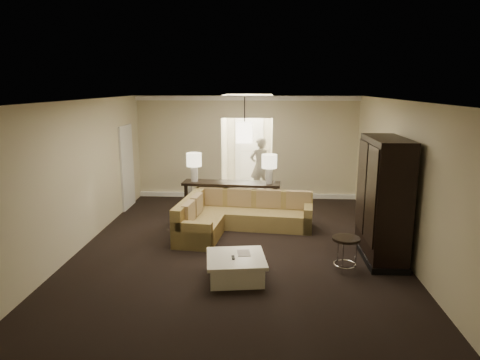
# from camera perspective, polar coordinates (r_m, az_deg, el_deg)

# --- Properties ---
(ground) EXTENTS (8.00, 8.00, 0.00)m
(ground) POSITION_cam_1_polar(r_m,az_deg,el_deg) (8.22, -0.32, -9.37)
(ground) COLOR black
(ground) RESTS_ON ground
(wall_back) EXTENTS (6.00, 0.04, 2.80)m
(wall_back) POSITION_cam_1_polar(r_m,az_deg,el_deg) (11.74, 0.90, 4.36)
(wall_back) COLOR beige
(wall_back) RESTS_ON ground
(wall_front) EXTENTS (6.00, 0.04, 2.80)m
(wall_front) POSITION_cam_1_polar(r_m,az_deg,el_deg) (4.00, -4.02, -12.01)
(wall_front) COLOR beige
(wall_front) RESTS_ON ground
(wall_left) EXTENTS (0.04, 8.00, 2.80)m
(wall_left) POSITION_cam_1_polar(r_m,az_deg,el_deg) (8.53, -20.87, 0.45)
(wall_left) COLOR beige
(wall_left) RESTS_ON ground
(wall_right) EXTENTS (0.04, 8.00, 2.80)m
(wall_right) POSITION_cam_1_polar(r_m,az_deg,el_deg) (8.19, 21.12, -0.05)
(wall_right) COLOR beige
(wall_right) RESTS_ON ground
(ceiling) EXTENTS (6.00, 8.00, 0.02)m
(ceiling) POSITION_cam_1_polar(r_m,az_deg,el_deg) (7.63, -0.35, 10.54)
(ceiling) COLOR silver
(ceiling) RESTS_ON wall_back
(crown_molding) EXTENTS (6.00, 0.10, 0.12)m
(crown_molding) POSITION_cam_1_polar(r_m,az_deg,el_deg) (11.58, 0.91, 10.85)
(crown_molding) COLOR white
(crown_molding) RESTS_ON wall_back
(baseboard) EXTENTS (6.00, 0.10, 0.12)m
(baseboard) POSITION_cam_1_polar(r_m,az_deg,el_deg) (11.95, 0.87, -2.05)
(baseboard) COLOR white
(baseboard) RESTS_ON ground
(side_door) EXTENTS (0.05, 0.90, 2.10)m
(side_door) POSITION_cam_1_polar(r_m,az_deg,el_deg) (11.15, -14.81, 1.69)
(side_door) COLOR white
(side_door) RESTS_ON ground
(foyer) EXTENTS (1.44, 2.02, 2.80)m
(foyer) POSITION_cam_1_polar(r_m,az_deg,el_deg) (13.08, 1.15, 4.76)
(foyer) COLOR white
(foyer) RESTS_ON ground
(sectional_sofa) EXTENTS (2.85, 2.19, 0.79)m
(sectional_sofa) POSITION_cam_1_polar(r_m,az_deg,el_deg) (9.23, -0.65, -4.80)
(sectional_sofa) COLOR brown
(sectional_sofa) RESTS_ON ground
(coffee_table) EXTENTS (1.05, 1.05, 0.39)m
(coffee_table) POSITION_cam_1_polar(r_m,az_deg,el_deg) (7.04, -0.55, -11.55)
(coffee_table) COLOR white
(coffee_table) RESTS_ON ground
(console_table) EXTENTS (2.29, 0.66, 0.87)m
(console_table) POSITION_cam_1_polar(r_m,az_deg,el_deg) (9.97, -1.15, -2.28)
(console_table) COLOR black
(console_table) RESTS_ON ground
(armoire) EXTENTS (0.65, 1.52, 2.19)m
(armoire) POSITION_cam_1_polar(r_m,az_deg,el_deg) (7.98, 18.51, -2.78)
(armoire) COLOR black
(armoire) RESTS_ON ground
(drink_table) EXTENTS (0.46, 0.46, 0.58)m
(drink_table) POSITION_cam_1_polar(r_m,az_deg,el_deg) (7.46, 13.91, -8.65)
(drink_table) COLOR black
(drink_table) RESTS_ON ground
(table_lamp_left) EXTENTS (0.35, 0.35, 0.67)m
(table_lamp_left) POSITION_cam_1_polar(r_m,az_deg,el_deg) (9.96, -6.14, 2.33)
(table_lamp_left) COLOR silver
(table_lamp_left) RESTS_ON console_table
(table_lamp_right) EXTENTS (0.35, 0.35, 0.67)m
(table_lamp_right) POSITION_cam_1_polar(r_m,az_deg,el_deg) (9.71, 3.93, 2.12)
(table_lamp_right) COLOR silver
(table_lamp_right) RESTS_ON console_table
(pendant_light) EXTENTS (0.38, 0.38, 1.09)m
(pendant_light) POSITION_cam_1_polar(r_m,az_deg,el_deg) (10.38, 0.61, 6.37)
(pendant_light) COLOR black
(pendant_light) RESTS_ON ceiling
(person) EXTENTS (0.77, 0.64, 1.82)m
(person) POSITION_cam_1_polar(r_m,az_deg,el_deg) (12.10, 2.71, 2.25)
(person) COLOR beige
(person) RESTS_ON ground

